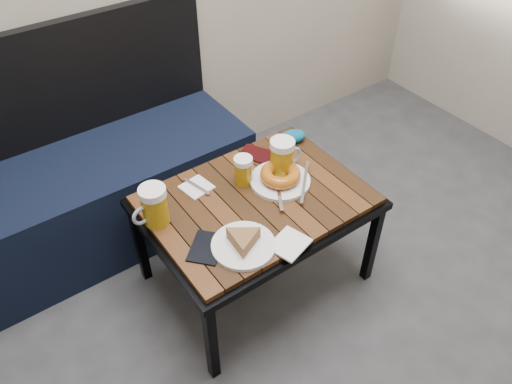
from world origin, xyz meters
TOP-DOWN VIEW (x-y plane):
  - bench at (-0.19, 1.76)m, footprint 1.40×0.50m
  - cafe_table at (0.25, 1.13)m, footprint 0.84×0.62m
  - beer_mug_left at (-0.12, 1.23)m, footprint 0.14×0.10m
  - beer_mug_centre at (0.26, 1.23)m, footprint 0.11×0.09m
  - beer_mug_right at (0.42, 1.19)m, footprint 0.14×0.10m
  - plate_pie at (0.07, 0.95)m, footprint 0.22×0.22m
  - plate_bagel at (0.37, 1.14)m, footprint 0.28×0.28m
  - napkin_left at (0.09, 1.30)m, footprint 0.12×0.14m
  - napkin_right at (0.20, 0.87)m, footprint 0.16×0.14m
  - passport_navy at (-0.04, 1.02)m, footprint 0.18×0.17m
  - passport_burgundy at (0.40, 1.34)m, footprint 0.15×0.16m
  - knit_pouch at (0.58, 1.33)m, footprint 0.13×0.10m

SIDE VIEW (x-z plane):
  - bench at x=-0.19m, z-range -0.20..0.75m
  - cafe_table at x=0.25m, z-range 0.19..0.66m
  - passport_burgundy at x=0.40m, z-range 0.47..0.48m
  - passport_navy at x=-0.04m, z-range 0.47..0.48m
  - napkin_right at x=0.20m, z-range 0.47..0.48m
  - napkin_left at x=0.09m, z-range 0.47..0.48m
  - plate_pie at x=0.07m, z-range 0.47..0.53m
  - knit_pouch at x=0.58m, z-range 0.47..0.52m
  - plate_bagel at x=0.37m, z-range 0.47..0.53m
  - beer_mug_centre at x=0.26m, z-range 0.47..0.59m
  - beer_mug_left at x=-0.12m, z-range 0.47..0.63m
  - beer_mug_right at x=0.42m, z-range 0.47..0.63m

